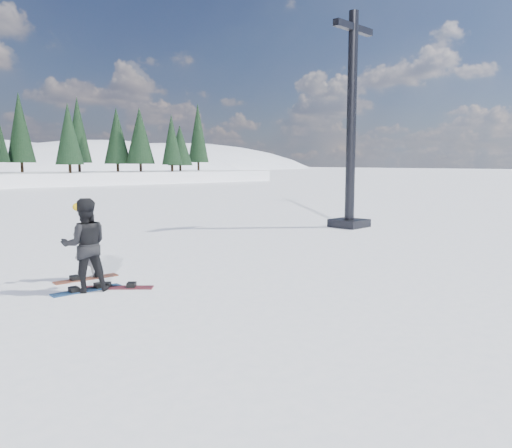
{
  "coord_description": "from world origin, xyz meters",
  "views": [
    {
      "loc": [
        -4.74,
        -10.4,
        2.77
      ],
      "look_at": [
        3.76,
        0.14,
        1.1
      ],
      "focal_mm": 35.0,
      "sensor_mm": 36.0,
      "label": 1
    }
  ],
  "objects_px": {
    "lift_tower": "(351,142)",
    "snowboarder_woman": "(85,244)",
    "snowboard_loose_b": "(119,288)",
    "snowboarder_man": "(85,245)"
  },
  "relations": [
    {
      "from": "snowboard_loose_b",
      "to": "lift_tower",
      "type": "bearing_deg",
      "value": 55.02
    },
    {
      "from": "lift_tower",
      "to": "snowboard_loose_b",
      "type": "distance_m",
      "value": 13.24
    },
    {
      "from": "lift_tower",
      "to": "snowboarder_woman",
      "type": "relative_size",
      "value": 4.85
    },
    {
      "from": "snowboarder_man",
      "to": "snowboard_loose_b",
      "type": "xyz_separation_m",
      "value": [
        0.63,
        -0.23,
        -1.0
      ]
    },
    {
      "from": "snowboarder_woman",
      "to": "snowboard_loose_b",
      "type": "distance_m",
      "value": 1.57
    },
    {
      "from": "lift_tower",
      "to": "snowboarder_woman",
      "type": "bearing_deg",
      "value": -174.29
    },
    {
      "from": "lift_tower",
      "to": "snowboarder_man",
      "type": "height_order",
      "value": "lift_tower"
    },
    {
      "from": "lift_tower",
      "to": "snowboard_loose_b",
      "type": "xyz_separation_m",
      "value": [
        -12.15,
        -3.81,
        -3.63
      ]
    },
    {
      "from": "snowboarder_man",
      "to": "snowboard_loose_b",
      "type": "height_order",
      "value": "snowboarder_man"
    },
    {
      "from": "snowboarder_man",
      "to": "lift_tower",
      "type": "bearing_deg",
      "value": -148.81
    }
  ]
}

